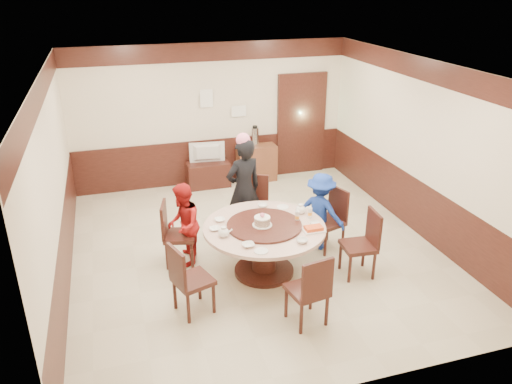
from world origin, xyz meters
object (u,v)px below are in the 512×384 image
object	(u,v)px
banquet_table	(264,240)
television	(207,153)
person_red	(183,225)
shrimp_platter	(314,229)
side_cabinet	(256,163)
person_standing	(244,189)
birthday_cake	(262,221)
tv_stand	(208,174)
person_blue	(320,211)
thermos	(255,137)

from	to	relation	value
banquet_table	television	distance (m)	3.42
person_red	shrimp_platter	world-z (taller)	person_red
banquet_table	side_cabinet	distance (m)	3.57
shrimp_platter	banquet_table	bearing A→B (deg)	151.65
person_red	television	size ratio (longest dim) A/B	1.77
person_red	person_standing	bearing A→B (deg)	129.66
birthday_cake	tv_stand	size ratio (longest dim) A/B	0.32
birthday_cake	shrimp_platter	bearing A→B (deg)	-25.27
person_standing	side_cabinet	distance (m)	2.53
shrimp_platter	side_cabinet	bearing A→B (deg)	85.04
person_blue	shrimp_platter	size ratio (longest dim) A/B	4.10
banquet_table	person_standing	distance (m)	1.17
person_red	thermos	world-z (taller)	person_red
banquet_table	television	bearing A→B (deg)	91.66
shrimp_platter	side_cabinet	world-z (taller)	shrimp_platter
person_red	birthday_cake	size ratio (longest dim) A/B	4.56
person_blue	side_cabinet	size ratio (longest dim) A/B	1.54
tv_stand	television	xyz separation A→B (m)	(0.00, 0.00, 0.45)
person_red	side_cabinet	distance (m)	3.47
person_red	shrimp_platter	distance (m)	1.89
side_cabinet	person_red	bearing A→B (deg)	-124.71
person_red	person_blue	size ratio (longest dim) A/B	1.02
person_standing	side_cabinet	bearing A→B (deg)	-126.02
birthday_cake	television	size ratio (longest dim) A/B	0.39
person_red	thermos	bearing A→B (deg)	158.71
person_red	tv_stand	size ratio (longest dim) A/B	1.47
side_cabinet	tv_stand	bearing A→B (deg)	-178.33
banquet_table	person_standing	xyz separation A→B (m)	(0.02, 1.13, 0.30)
shrimp_platter	tv_stand	xyz separation A→B (m)	(-0.70, 3.74, -0.53)
tv_stand	person_blue	bearing A→B (deg)	-68.62
person_blue	shrimp_platter	bearing A→B (deg)	110.76
person_red	banquet_table	bearing A→B (deg)	73.15
person_red	shrimp_platter	xyz separation A→B (m)	(1.64, -0.92, 0.15)
thermos	person_standing	bearing A→B (deg)	-110.89
person_standing	person_red	distance (m)	1.20
banquet_table	side_cabinet	world-z (taller)	banquet_table
television	person_red	bearing A→B (deg)	77.41
banquet_table	person_blue	bearing A→B (deg)	23.81
banquet_table	person_red	bearing A→B (deg)	150.13
thermos	person_blue	bearing A→B (deg)	-87.01
person_standing	tv_stand	world-z (taller)	person_standing
birthday_cake	thermos	bearing A→B (deg)	74.86
person_blue	person_standing	bearing A→B (deg)	18.06
tv_stand	banquet_table	bearing A→B (deg)	-88.34
person_blue	thermos	world-z (taller)	person_blue
person_standing	side_cabinet	world-z (taller)	person_standing
person_standing	television	distance (m)	2.29
person_red	television	world-z (taller)	person_red
birthday_cake	shrimp_platter	size ratio (longest dim) A/B	0.92
tv_stand	shrimp_platter	bearing A→B (deg)	-79.39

